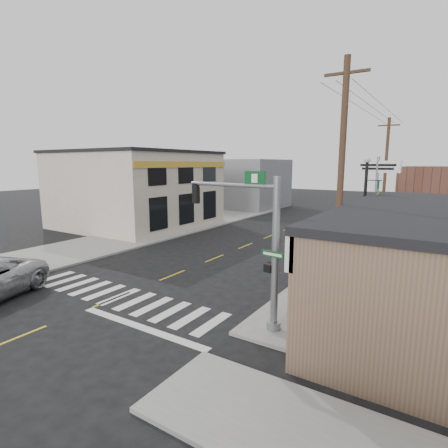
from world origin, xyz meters
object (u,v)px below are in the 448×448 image
Objects in this scene: fire_hydrant at (331,293)px; utility_pole_far at (385,175)px; traffic_signal_pole at (258,236)px; utility_pole_near at (340,182)px; bare_tree at (360,222)px; guide_sign at (352,242)px; lamp_post at (366,205)px; dance_center_sign at (377,179)px.

fire_hydrant is 0.07× the size of utility_pole_far.
fire_hydrant is (1.63, 3.62, -2.93)m from traffic_signal_pole.
utility_pole_near reaches higher than fire_hydrant.
guide_sign is at bearing 106.20° from bare_tree.
lamp_post is 5.78m from utility_pole_near.
utility_pole_far reaches higher than dance_center_sign.
dance_center_sign is (-0.34, 5.16, 1.18)m from lamp_post.
guide_sign is 3.40m from bare_tree.
lamp_post is 11.67m from utility_pole_far.
dance_center_sign reaches higher than bare_tree.
lamp_post is (0.08, 5.74, 3.18)m from fire_hydrant.
lamp_post is at bearing 98.45° from bare_tree.
bare_tree is (1.12, -10.44, -1.31)m from dance_center_sign.
utility_pole_near is (-0.77, -0.31, 1.61)m from bare_tree.
utility_pole_near is (1.72, 3.77, 1.74)m from traffic_signal_pole.
utility_pole_near is at bearing -103.78° from guide_sign.
utility_pole_near reaches higher than dance_center_sign.
bare_tree is 1.81m from utility_pole_near.
dance_center_sign is at bearing 91.74° from traffic_signal_pole.
bare_tree is at bearing 21.44° from utility_pole_near.
dance_center_sign is at bearing 91.14° from utility_pole_near.
utility_pole_far is at bearing 94.55° from traffic_signal_pole.
lamp_post is at bearing -90.44° from utility_pole_far.
guide_sign is 4.62× the size of fire_hydrant.
guide_sign is 4.50m from utility_pole_near.
lamp_post reaches higher than fire_hydrant.
utility_pole_far reaches higher than lamp_post.
utility_pole_far is (-0.77, 17.16, -0.20)m from utility_pole_near.
utility_pole_near reaches higher than guide_sign.
lamp_post is 0.62× the size of utility_pole_near.
guide_sign is 3.73m from fire_hydrant.
guide_sign is at bearing -73.85° from dance_center_sign.
fire_hydrant is at bearing -91.94° from utility_pole_far.
utility_pole_far is at bearing 91.85° from utility_pole_near.
traffic_signal_pole is at bearing -96.80° from utility_pole_far.
fire_hydrant is 17.90m from utility_pole_far.
dance_center_sign reaches higher than traffic_signal_pole.
utility_pole_far is at bearing 77.70° from guide_sign.
guide_sign is at bearing -75.60° from lamp_post.
guide_sign is 0.31× the size of utility_pole_far.
lamp_post is at bearing -72.18° from dance_center_sign.
dance_center_sign is at bearing 76.91° from guide_sign.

